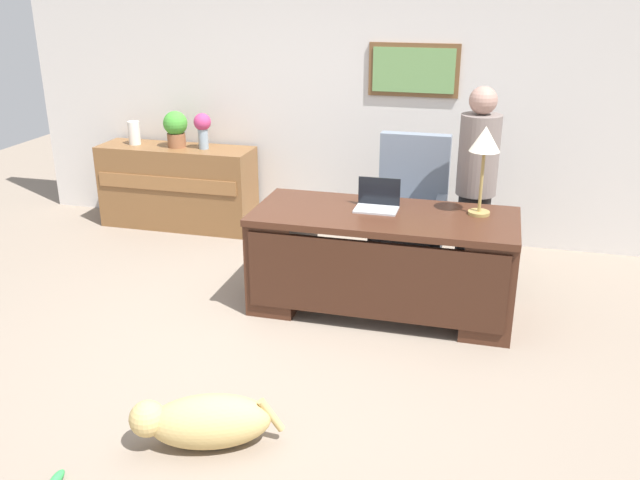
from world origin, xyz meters
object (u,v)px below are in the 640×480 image
(credenza, at_px, (178,187))
(vase_empty, at_px, (134,133))
(person_standing, at_px, (476,187))
(dog_toy_plush, at_px, (56,479))
(laptop, at_px, (378,201))
(vase_with_flowers, at_px, (203,127))
(dog_lying, at_px, (203,421))
(desk, at_px, (382,259))
(potted_plant, at_px, (176,127))
(desk_lamp, at_px, (485,145))
(armchair, at_px, (410,213))

(credenza, relative_size, vase_empty, 6.71)
(person_standing, bearing_deg, dog_toy_plush, -121.64)
(laptop, bearing_deg, dog_toy_plush, -115.37)
(vase_with_flowers, height_order, dog_toy_plush, vase_with_flowers)
(laptop, bearing_deg, dog_lying, -106.01)
(vase_with_flowers, bearing_deg, person_standing, -14.89)
(desk, relative_size, vase_with_flowers, 5.54)
(potted_plant, bearing_deg, laptop, -29.28)
(person_standing, bearing_deg, potted_plant, 166.52)
(desk_lamp, bearing_deg, laptop, -175.50)
(dog_lying, bearing_deg, desk, 70.99)
(vase_with_flowers, bearing_deg, credenza, -179.77)
(desk, distance_m, vase_with_flowers, 2.57)
(person_standing, relative_size, dog_lying, 2.06)
(desk, xyz_separation_m, vase_with_flowers, (-2.06, 1.41, 0.63))
(desk, height_order, person_standing, person_standing)
(credenza, distance_m, potted_plant, 0.62)
(desk_lamp, xyz_separation_m, vase_with_flowers, (-2.73, 1.22, -0.25))
(armchair, bearing_deg, desk, -95.66)
(person_standing, bearing_deg, desk, -132.22)
(desk, xyz_separation_m, desk_lamp, (0.68, 0.19, 0.88))
(vase_empty, bearing_deg, laptop, -24.95)
(desk, distance_m, desk_lamp, 1.12)
(desk, bearing_deg, laptop, 118.55)
(laptop, xyz_separation_m, potted_plant, (-2.28, 1.28, 0.19))
(credenza, xyz_separation_m, dog_toy_plush, (1.12, -3.76, -0.39))
(desk, relative_size, credenza, 1.24)
(person_standing, bearing_deg, vase_empty, 168.29)
(person_standing, xyz_separation_m, vase_empty, (-3.44, 0.71, 0.11))
(person_standing, distance_m, vase_with_flowers, 2.79)
(desk_lamp, xyz_separation_m, potted_plant, (-3.03, 1.22, -0.27))
(dog_lying, bearing_deg, dog_toy_plush, -141.41)
(vase_empty, xyz_separation_m, dog_toy_plush, (1.57, -3.76, -0.93))
(laptop, height_order, desk_lamp, desk_lamp)
(credenza, height_order, desk_lamp, desk_lamp)
(laptop, distance_m, vase_empty, 3.03)
(laptop, bearing_deg, desk_lamp, 4.50)
(dog_lying, relative_size, desk_lamp, 1.22)
(desk, height_order, armchair, armchair)
(laptop, xyz_separation_m, desk_lamp, (0.75, 0.06, 0.47))
(desk, xyz_separation_m, laptop, (-0.07, 0.13, 0.41))
(dog_toy_plush, bearing_deg, laptop, 64.63)
(dog_lying, height_order, potted_plant, potted_plant)
(dog_lying, height_order, desk_lamp, desk_lamp)
(armchair, xyz_separation_m, desk_lamp, (0.59, -0.69, 0.79))
(desk_lamp, bearing_deg, dog_toy_plush, -127.15)
(armchair, height_order, potted_plant, potted_plant)
(armchair, bearing_deg, person_standing, -19.30)
(dog_toy_plush, bearing_deg, dog_lying, 38.59)
(armchair, height_order, vase_empty, armchair)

